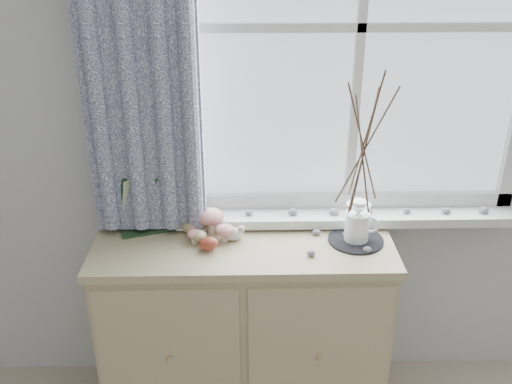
% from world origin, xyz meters
% --- Properties ---
extents(sideboard, '(1.20, 0.45, 0.85)m').
position_xyz_m(sideboard, '(-0.15, 1.75, 0.43)').
color(sideboard, tan).
rests_on(sideboard, ground).
extents(botanical_book, '(0.39, 0.24, 0.26)m').
position_xyz_m(botanical_book, '(-0.50, 1.86, 0.98)').
color(botanical_book, '#1B3A1F').
rests_on(botanical_book, sideboard).
extents(toadstool_cluster, '(0.19, 0.17, 0.11)m').
position_xyz_m(toadstool_cluster, '(-0.28, 1.82, 0.91)').
color(toadstool_cluster, white).
rests_on(toadstool_cluster, sideboard).
extents(wooden_eggs, '(0.14, 0.18, 0.08)m').
position_xyz_m(wooden_eggs, '(-0.32, 1.77, 0.88)').
color(wooden_eggs, tan).
rests_on(wooden_eggs, sideboard).
extents(songbird_figurine, '(0.12, 0.07, 0.06)m').
position_xyz_m(songbird_figurine, '(-0.19, 1.78, 0.88)').
color(songbird_figurine, beige).
rests_on(songbird_figurine, sideboard).
extents(crocheted_doily, '(0.22, 0.22, 0.01)m').
position_xyz_m(crocheted_doily, '(0.30, 1.76, 0.85)').
color(crocheted_doily, black).
rests_on(crocheted_doily, sideboard).
extents(twig_pitcher, '(0.33, 0.33, 0.73)m').
position_xyz_m(twig_pitcher, '(0.30, 1.76, 1.27)').
color(twig_pitcher, white).
rests_on(twig_pitcher, crocheted_doily).
extents(sideboard_pebbles, '(0.33, 0.23, 0.02)m').
position_xyz_m(sideboard_pebbles, '(0.18, 1.76, 0.86)').
color(sideboard_pebbles, gray).
rests_on(sideboard_pebbles, sideboard).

